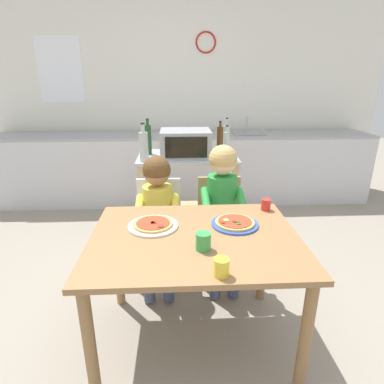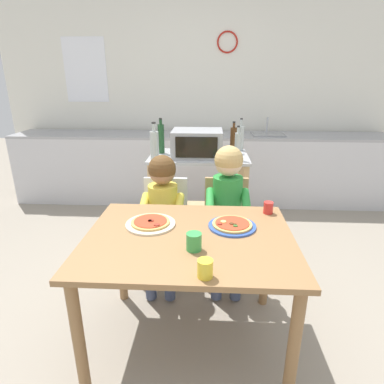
{
  "view_description": "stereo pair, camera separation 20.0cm",
  "coord_description": "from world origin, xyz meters",
  "views": [
    {
      "loc": [
        -0.1,
        -1.58,
        1.57
      ],
      "look_at": [
        0.0,
        0.3,
        0.89
      ],
      "focal_mm": 29.9,
      "sensor_mm": 36.0,
      "label": 1
    },
    {
      "loc": [
        0.1,
        -1.58,
        1.57
      ],
      "look_at": [
        0.0,
        0.3,
        0.89
      ],
      "focal_mm": 29.9,
      "sensor_mm": 36.0,
      "label": 2
    }
  ],
  "objects": [
    {
      "name": "dining_table",
      "position": [
        0.0,
        0.0,
        0.63
      ],
      "size": [
        1.15,
        0.9,
        0.74
      ],
      "color": "olive",
      "rests_on": "ground"
    },
    {
      "name": "bottle_squat_spirits",
      "position": [
        0.41,
        1.57,
        1.0
      ],
      "size": [
        0.06,
        0.06,
        0.31
      ],
      "color": "#ADB7B2",
      "rests_on": "kitchen_island_cart"
    },
    {
      "name": "drinking_cup_yellow",
      "position": [
        0.09,
        -0.38,
        0.78
      ],
      "size": [
        0.07,
        0.07,
        0.08
      ],
      "primitive_type": "cylinder",
      "color": "yellow",
      "rests_on": "dining_table"
    },
    {
      "name": "child_in_green_shirt",
      "position": [
        0.24,
        0.62,
        0.71
      ],
      "size": [
        0.32,
        0.42,
        1.09
      ],
      "color": "#424C6B",
      "rests_on": "ground"
    },
    {
      "name": "child_in_yellow_shirt",
      "position": [
        -0.24,
        0.59,
        0.67
      ],
      "size": [
        0.32,
        0.42,
        1.02
      ],
      "color": "#424C6B",
      "rests_on": "ground"
    },
    {
      "name": "pizza_plate_cream",
      "position": [
        -0.24,
        0.13,
        0.75
      ],
      "size": [
        0.29,
        0.29,
        0.03
      ],
      "color": "beige",
      "rests_on": "dining_table"
    },
    {
      "name": "kitchen_counter",
      "position": [
        0.0,
        2.48,
        0.44
      ],
      "size": [
        4.78,
        0.6,
        1.08
      ],
      "color": "silver",
      "rests_on": "ground"
    },
    {
      "name": "pizza_plate_blue_rimmed",
      "position": [
        0.24,
        0.12,
        0.75
      ],
      "size": [
        0.28,
        0.28,
        0.03
      ],
      "color": "#3356B7",
      "rests_on": "dining_table"
    },
    {
      "name": "dining_chair_left",
      "position": [
        -0.24,
        0.71,
        0.48
      ],
      "size": [
        0.36,
        0.36,
        0.81
      ],
      "color": "silver",
      "rests_on": "ground"
    },
    {
      "name": "dining_chair_right",
      "position": [
        0.24,
        0.74,
        0.48
      ],
      "size": [
        0.36,
        0.36,
        0.81
      ],
      "color": "tan",
      "rests_on": "ground"
    },
    {
      "name": "bottle_tall_green_wine",
      "position": [
        -0.37,
        1.12,
        1.01
      ],
      "size": [
        0.08,
        0.08,
        0.33
      ],
      "color": "#ADB7B2",
      "rests_on": "kitchen_island_cart"
    },
    {
      "name": "ground_plane",
      "position": [
        0.0,
        1.13,
        0.0
      ],
      "size": [
        11.32,
        11.32,
        0.0
      ],
      "primitive_type": "plane",
      "color": "gray"
    },
    {
      "name": "bottle_clear_vinegar",
      "position": [
        0.35,
        1.18,
        1.01
      ],
      "size": [
        0.05,
        0.05,
        0.3
      ],
      "color": "#ADB7B2",
      "rests_on": "kitchen_island_cart"
    },
    {
      "name": "bottle_dark_olive_oil",
      "position": [
        0.33,
        1.47,
        1.01
      ],
      "size": [
        0.06,
        0.06,
        0.3
      ],
      "color": "#4C2D14",
      "rests_on": "kitchen_island_cart"
    },
    {
      "name": "toaster_oven",
      "position": [
        -0.01,
        1.3,
        1.0
      ],
      "size": [
        0.45,
        0.38,
        0.24
      ],
      "color": "#999BA0",
      "rests_on": "kitchen_island_cart"
    },
    {
      "name": "drinking_cup_red",
      "position": [
        0.49,
        0.34,
        0.78
      ],
      "size": [
        0.06,
        0.06,
        0.08
      ],
      "primitive_type": "cylinder",
      "color": "red",
      "rests_on": "dining_table"
    },
    {
      "name": "drinking_cup_green",
      "position": [
        0.03,
        -0.15,
        0.78
      ],
      "size": [
        0.08,
        0.08,
        0.09
      ],
      "primitive_type": "cylinder",
      "color": "green",
      "rests_on": "dining_table"
    },
    {
      "name": "kitchen_island_cart",
      "position": [
        0.01,
        1.33,
        0.58
      ],
      "size": [
        0.91,
        0.58,
        0.88
      ],
      "color": "#B7BABF",
      "rests_on": "ground"
    },
    {
      "name": "bottle_slim_sauce",
      "position": [
        -0.35,
        1.41,
        1.02
      ],
      "size": [
        0.06,
        0.06,
        0.33
      ],
      "color": "#1E4723",
      "rests_on": "kitchen_island_cart"
    },
    {
      "name": "back_wall_tiled",
      "position": [
        -0.0,
        2.89,
        1.35
      ],
      "size": [
        5.31,
        0.14,
        2.7
      ],
      "color": "white",
      "rests_on": "ground"
    }
  ]
}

